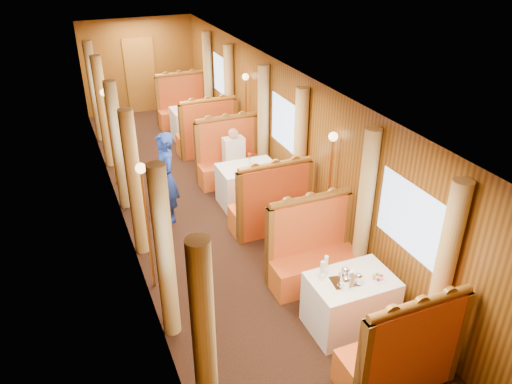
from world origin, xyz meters
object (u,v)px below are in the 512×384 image
banquette_far_aft (183,109)px  tea_tray (345,282)px  teapot_left (346,284)px  fruit_plate (378,278)px  table_near (350,302)px  steward (166,178)px  banquette_near_aft (312,256)px  passenger (234,152)px  banquette_far_fwd (207,136)px  rose_vase_mid (249,157)px  rose_vase_far (192,101)px  banquette_mid_aft (229,161)px  table_far (195,123)px  banquette_mid_fwd (271,208)px  teapot_right (358,280)px  banquette_near_fwd (400,356)px  teapot_back (345,275)px  table_mid (248,185)px

banquette_far_aft → tea_tray: banquette_far_aft is taller
teapot_left → fruit_plate: (0.47, 0.01, -0.05)m
table_near → steward: steward is taller
banquette_near_aft → passenger: banquette_near_aft is taller
banquette_far_fwd → banquette_near_aft: bearing=-90.0°
rose_vase_mid → rose_vase_far: (-0.07, 3.48, 0.00)m
teapot_left → banquette_mid_aft: bearing=70.9°
steward → table_far: bearing=153.9°
banquette_mid_fwd → rose_vase_far: size_ratio=3.72×
rose_vase_mid → table_near: bearing=-90.6°
table_near → teapot_left: bearing=-145.0°
tea_tray → fruit_plate: 0.41m
teapot_right → passenger: (0.00, 4.33, -0.07)m
banquette_near_aft → rose_vase_mid: size_ratio=3.72×
banquette_near_fwd → banquette_far_aft: same height
banquette_near_aft → passenger: (-0.00, 3.20, 0.32)m
banquette_near_fwd → banquette_near_aft: size_ratio=1.00×
banquette_mid_aft → table_far: 2.49m
banquette_near_aft → rose_vase_far: size_ratio=3.72×
table_far → banquette_far_fwd: size_ratio=0.78×
table_near → banquette_mid_fwd: 2.49m
table_near → rose_vase_far: size_ratio=2.92×
banquette_mid_aft → banquette_mid_fwd: bearing=-90.0°
banquette_mid_aft → teapot_back: banquette_mid_aft is taller
banquette_mid_aft → teapot_left: (-0.19, -4.65, 0.40)m
tea_tray → banquette_mid_aft: bearing=88.5°
teapot_right → steward: (-1.50, 3.61, -0.00)m
banquette_near_fwd → fruit_plate: bearing=72.8°
table_far → banquette_far_aft: size_ratio=0.78×
banquette_near_fwd → table_mid: 4.51m
table_near → teapot_right: bearing=-90.2°
teapot_back → steward: (-1.41, 3.46, -0.01)m
rose_vase_far → banquette_near_aft: bearing=-89.6°
rose_vase_far → passenger: bearing=-89.2°
teapot_right → teapot_back: bearing=101.1°
banquette_near_aft → teapot_right: size_ratio=8.57×
table_mid → rose_vase_mid: 0.55m
banquette_near_fwd → teapot_back: (-0.10, 1.04, 0.40)m
banquette_far_fwd → rose_vase_mid: bearing=-89.1°
table_mid → table_far: same height
fruit_plate → rose_vase_mid: 3.65m
banquette_mid_fwd → table_far: bearing=90.0°
table_near → table_far: (0.00, 7.00, 0.00)m
passenger → banquette_near_fwd: bearing=-90.0°
table_far → fruit_plate: fruit_plate is taller
banquette_near_fwd → teapot_back: banquette_near_fwd is taller
table_mid → teapot_back: bearing=-91.6°
table_near → passenger: size_ratio=1.38×
table_near → banquette_mid_aft: size_ratio=0.78×
banquette_near_fwd → banquette_near_aft: same height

